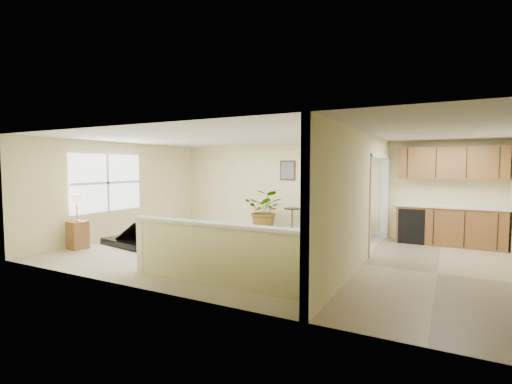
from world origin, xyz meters
The scene contains 19 objects.
floor centered at (0.00, 0.00, 0.00)m, with size 9.00×9.00×0.00m, color tan.
back_wall centered at (0.00, 3.00, 1.25)m, with size 9.00×0.04×2.50m, color beige.
front_wall centered at (0.00, -3.00, 1.25)m, with size 9.00×0.04×2.50m, color beige.
left_wall centered at (-4.50, 0.00, 1.25)m, with size 0.04×6.00×2.50m, color beige.
ceiling centered at (0.00, 0.00, 2.50)m, with size 9.00×6.00×0.04m, color beige.
kitchen_vinyl centered at (3.15, 0.00, 0.00)m, with size 2.70×6.00×0.01m, color tan.
interior_partition centered at (1.80, 0.25, 1.22)m, with size 0.18×5.99×2.50m.
pony_half_wall centered at (0.08, -2.30, 0.52)m, with size 3.42×0.22×1.00m.
left_window centered at (-4.49, -0.50, 1.45)m, with size 0.05×2.15×1.45m, color white.
wall_art_left centered at (-0.95, 2.97, 1.75)m, with size 0.48×0.04×0.58m.
wall_mirror centered at (0.30, 2.97, 1.80)m, with size 0.55×0.04×0.55m.
kitchen_cabinets centered at (3.19, 2.73, 0.87)m, with size 2.36×0.65×2.33m.
piano centered at (-3.34, -0.43, 0.58)m, with size 1.89×1.92×1.38m.
piano_bench centered at (-1.39, -0.42, 0.22)m, with size 0.34×0.67×0.45m, color black.
loveseat centered at (0.67, 2.70, 0.30)m, with size 1.51×0.99×0.80m.
accent_table centered at (-0.66, 2.63, 0.44)m, with size 0.47×0.47×0.68m.
palm_plant centered at (-1.40, 2.41, 0.59)m, with size 1.18×1.05×1.21m.
small_plant centered at (1.45, 2.17, 0.22)m, with size 0.29×0.29×0.52m.
lamp_stand centered at (-4.15, -1.63, 0.53)m, with size 0.41×0.41×1.25m.
Camera 1 is at (3.31, -7.09, 1.87)m, focal length 26.00 mm.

